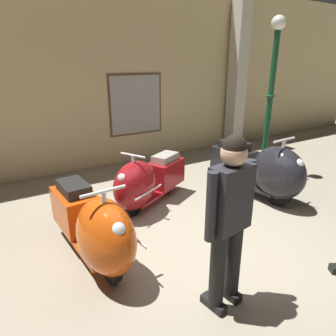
% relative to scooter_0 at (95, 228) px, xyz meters
% --- Properties ---
extents(ground_plane, '(60.00, 60.00, 0.00)m').
position_rel_scooter_0_xyz_m(ground_plane, '(1.27, -0.30, -0.48)').
color(ground_plane, gray).
extents(showroom_back_wall, '(18.00, 0.63, 3.89)m').
position_rel_scooter_0_xyz_m(showroom_back_wall, '(1.40, 3.42, 1.46)').
color(showroom_back_wall, '#CCB784').
rests_on(showroom_back_wall, ground).
extents(scooter_0, '(0.62, 1.76, 1.05)m').
position_rel_scooter_0_xyz_m(scooter_0, '(0.00, 0.00, 0.00)').
color(scooter_0, black).
rests_on(scooter_0, ground).
extents(scooter_1, '(1.62, 1.12, 0.97)m').
position_rel_scooter_0_xyz_m(scooter_1, '(1.14, 1.00, -0.04)').
color(scooter_1, black).
rests_on(scooter_1, ground).
extents(scooter_2, '(0.64, 1.85, 1.11)m').
position_rel_scooter_0_xyz_m(scooter_2, '(3.01, 0.31, 0.03)').
color(scooter_2, black).
rests_on(scooter_2, ground).
extents(lamppost, '(0.28, 0.28, 3.01)m').
position_rel_scooter_0_xyz_m(lamppost, '(3.94, 1.11, 1.07)').
color(lamppost, '#144728').
rests_on(lamppost, ground).
extents(visitor_0, '(0.56, 0.31, 1.68)m').
position_rel_scooter_0_xyz_m(visitor_0, '(0.84, -1.21, 0.49)').
color(visitor_0, black).
rests_on(visitor_0, ground).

